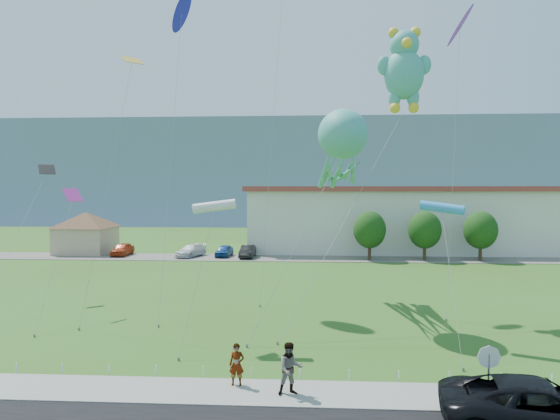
# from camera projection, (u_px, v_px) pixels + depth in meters

# --- Properties ---
(ground) EXTENTS (160.00, 160.00, 0.00)m
(ground) POSITION_uv_depth(u_px,v_px,m) (232.00, 368.00, 21.85)
(ground) COLOR #345517
(ground) RESTS_ON ground
(sidewalk) EXTENTS (80.00, 2.50, 0.10)m
(sidewalk) POSITION_uv_depth(u_px,v_px,m) (221.00, 392.00, 19.11)
(sidewalk) COLOR gray
(sidewalk) RESTS_ON ground
(parking_strip) EXTENTS (70.00, 6.00, 0.06)m
(parking_strip) POSITION_uv_depth(u_px,v_px,m) (280.00, 258.00, 56.76)
(parking_strip) COLOR #59544C
(parking_strip) RESTS_ON ground
(hill_ridge) EXTENTS (160.00, 50.00, 25.00)m
(hill_ridge) POSITION_uv_depth(u_px,v_px,m) (298.00, 173.00, 141.03)
(hill_ridge) COLOR slate
(hill_ridge) RESTS_ON ground
(pavilion) EXTENTS (9.20, 9.20, 5.00)m
(pavilion) POSITION_uv_depth(u_px,v_px,m) (86.00, 229.00, 61.05)
(pavilion) COLOR tan
(pavilion) RESTS_ON ground
(warehouse) EXTENTS (61.00, 15.00, 8.20)m
(warehouse) POSITION_uv_depth(u_px,v_px,m) (486.00, 218.00, 64.03)
(warehouse) COLOR beige
(warehouse) RESTS_ON ground
(stop_sign) EXTENTS (0.80, 0.07, 2.50)m
(stop_sign) POSITION_uv_depth(u_px,v_px,m) (489.00, 364.00, 17.02)
(stop_sign) COLOR slate
(stop_sign) RESTS_ON ground
(rope_fence) EXTENTS (26.05, 0.05, 0.50)m
(rope_fence) POSITION_uv_depth(u_px,v_px,m) (227.00, 373.00, 20.55)
(rope_fence) COLOR white
(rope_fence) RESTS_ON ground
(tree_near) EXTENTS (3.60, 3.60, 5.47)m
(tree_near) POSITION_uv_depth(u_px,v_px,m) (370.00, 230.00, 55.03)
(tree_near) COLOR #3F2B19
(tree_near) RESTS_ON ground
(tree_mid) EXTENTS (3.60, 3.60, 5.47)m
(tree_mid) POSITION_uv_depth(u_px,v_px,m) (425.00, 230.00, 54.68)
(tree_mid) COLOR #3F2B19
(tree_mid) RESTS_ON ground
(tree_far) EXTENTS (3.60, 3.60, 5.47)m
(tree_far) POSITION_uv_depth(u_px,v_px,m) (481.00, 230.00, 54.32)
(tree_far) COLOR #3F2B19
(tree_far) RESTS_ON ground
(suv) EXTENTS (6.53, 3.70, 1.72)m
(suv) POSITION_uv_depth(u_px,v_px,m) (542.00, 408.00, 15.70)
(suv) COLOR black
(suv) RESTS_ON road
(pedestrian_left) EXTENTS (0.60, 0.40, 1.65)m
(pedestrian_left) POSITION_uv_depth(u_px,v_px,m) (237.00, 364.00, 19.63)
(pedestrian_left) COLOR gray
(pedestrian_left) RESTS_ON sidewalk
(pedestrian_right) EXTENTS (1.11, 0.96, 1.97)m
(pedestrian_right) POSITION_uv_depth(u_px,v_px,m) (290.00, 369.00, 18.73)
(pedestrian_right) COLOR gray
(pedestrian_right) RESTS_ON sidewalk
(parked_car_red) EXTENTS (1.75, 4.31, 1.47)m
(parked_car_red) POSITION_uv_depth(u_px,v_px,m) (122.00, 249.00, 58.70)
(parked_car_red) COLOR #B73916
(parked_car_red) RESTS_ON parking_strip
(parked_car_white) EXTENTS (3.38, 5.06, 1.36)m
(parked_car_white) POSITION_uv_depth(u_px,v_px,m) (191.00, 251.00, 57.70)
(parked_car_white) COLOR silver
(parked_car_white) RESTS_ON parking_strip
(parked_car_blue) EXTENTS (1.87, 3.99, 1.32)m
(parked_car_blue) POSITION_uv_depth(u_px,v_px,m) (224.00, 251.00, 57.81)
(parked_car_blue) COLOR navy
(parked_car_blue) RESTS_ON parking_strip
(parked_car_black) EXTENTS (1.57, 4.25, 1.39)m
(parked_car_black) POSITION_uv_depth(u_px,v_px,m) (248.00, 251.00, 56.85)
(parked_car_black) COLOR black
(parked_car_black) RESTS_ON parking_strip
(octopus_kite) EXTENTS (6.57, 12.48, 12.56)m
(octopus_kite) POSITION_uv_depth(u_px,v_px,m) (341.00, 148.00, 30.69)
(octopus_kite) COLOR teal
(octopus_kite) RESTS_ON ground
(teddy_bear_kite) EXTENTS (9.52, 9.63, 18.35)m
(teddy_bear_kite) POSITION_uv_depth(u_px,v_px,m) (404.00, 68.00, 32.42)
(teddy_bear_kite) COLOR teal
(teddy_bear_kite) RESTS_ON ground
(small_kite_purple) EXTENTS (3.17, 6.50, 19.84)m
(small_kite_purple) POSITION_uv_depth(u_px,v_px,m) (460.00, 32.00, 34.25)
(small_kite_purple) COLOR #B333CC
(small_kite_purple) RESTS_ON ground
(small_kite_blue) EXTENTS (1.80, 9.58, 21.46)m
(small_kite_blue) POSITION_uv_depth(u_px,v_px,m) (181.00, 19.00, 36.04)
(small_kite_blue) COLOR #2223C2
(small_kite_blue) RESTS_ON ground
(small_kite_black) EXTENTS (1.53, 10.42, 9.73)m
(small_kite_black) POSITION_uv_depth(u_px,v_px,m) (40.00, 184.00, 35.64)
(small_kite_black) COLOR black
(small_kite_black) RESTS_ON ground
(small_kite_cyan) EXTENTS (0.52, 5.79, 7.31)m
(small_kite_cyan) POSITION_uv_depth(u_px,v_px,m) (442.00, 209.00, 25.69)
(small_kite_cyan) COLOR #2E8BD1
(small_kite_cyan) RESTS_ON ground
(small_kite_yellow) EXTENTS (3.04, 3.05, 15.85)m
(small_kite_yellow) POSITION_uv_depth(u_px,v_px,m) (126.00, 93.00, 29.03)
(small_kite_yellow) COLOR gold
(small_kite_yellow) RESTS_ON ground
(small_kite_white) EXTENTS (1.37, 4.37, 7.39)m
(small_kite_white) POSITION_uv_depth(u_px,v_px,m) (214.00, 207.00, 25.55)
(small_kite_white) COLOR silver
(small_kite_white) RESTS_ON ground
(small_kite_pink) EXTENTS (1.57, 7.03, 7.89)m
(small_kite_pink) POSITION_uv_depth(u_px,v_px,m) (70.00, 207.00, 31.83)
(small_kite_pink) COLOR #E031A7
(small_kite_pink) RESTS_ON ground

